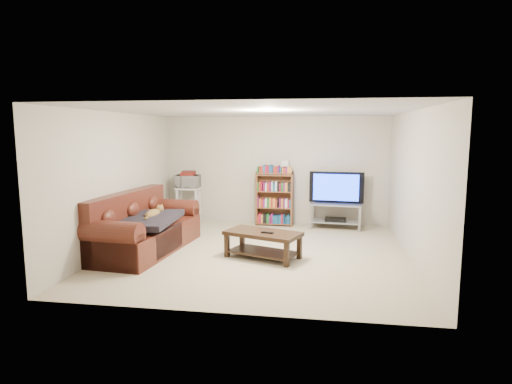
% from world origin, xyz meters
% --- Properties ---
extents(floor, '(5.00, 5.00, 0.00)m').
position_xyz_m(floor, '(0.00, 0.00, 0.00)').
color(floor, beige).
rests_on(floor, ground).
extents(ceiling, '(5.00, 5.00, 0.00)m').
position_xyz_m(ceiling, '(0.00, 0.00, 2.40)').
color(ceiling, white).
rests_on(ceiling, ground).
extents(wall_back, '(5.00, 0.00, 5.00)m').
position_xyz_m(wall_back, '(0.00, 2.50, 1.20)').
color(wall_back, beige).
rests_on(wall_back, ground).
extents(wall_front, '(5.00, 0.00, 5.00)m').
position_xyz_m(wall_front, '(0.00, -2.50, 1.20)').
color(wall_front, beige).
rests_on(wall_front, ground).
extents(wall_left, '(0.00, 5.00, 5.00)m').
position_xyz_m(wall_left, '(-2.50, 0.00, 1.20)').
color(wall_left, beige).
rests_on(wall_left, ground).
extents(wall_right, '(0.00, 5.00, 5.00)m').
position_xyz_m(wall_right, '(2.50, 0.00, 1.20)').
color(wall_right, beige).
rests_on(wall_right, ground).
extents(sofa, '(1.25, 2.48, 1.02)m').
position_xyz_m(sofa, '(-2.03, -0.15, 0.35)').
color(sofa, '#4C1D13').
rests_on(sofa, floor).
extents(blanket, '(0.94, 1.21, 0.20)m').
position_xyz_m(blanket, '(-1.85, -0.34, 0.59)').
color(blanket, black).
rests_on(blanket, sofa).
extents(cat, '(0.32, 0.67, 0.20)m').
position_xyz_m(cat, '(-1.83, -0.12, 0.65)').
color(cat, brown).
rests_on(cat, sofa).
extents(coffee_table, '(1.35, 0.99, 0.44)m').
position_xyz_m(coffee_table, '(0.12, -0.27, 0.31)').
color(coffee_table, black).
rests_on(coffee_table, floor).
extents(remote, '(0.21, 0.09, 0.02)m').
position_xyz_m(remote, '(0.20, -0.36, 0.45)').
color(remote, black).
rests_on(remote, coffee_table).
extents(tv_stand, '(1.12, 0.58, 0.54)m').
position_xyz_m(tv_stand, '(1.36, 2.15, 0.36)').
color(tv_stand, '#999EA3').
rests_on(tv_stand, floor).
extents(television, '(1.17, 0.26, 0.67)m').
position_xyz_m(television, '(1.36, 2.15, 0.88)').
color(television, black).
rests_on(television, tv_stand).
extents(dvd_player, '(0.46, 0.34, 0.06)m').
position_xyz_m(dvd_player, '(1.36, 2.15, 0.19)').
color(dvd_player, black).
rests_on(dvd_player, tv_stand).
extents(bookshelf, '(0.83, 0.28, 1.18)m').
position_xyz_m(bookshelf, '(0.03, 2.24, 0.61)').
color(bookshelf, brown).
rests_on(bookshelf, floor).
extents(shelf_clutter, '(0.60, 0.19, 0.28)m').
position_xyz_m(shelf_clutter, '(0.13, 2.25, 1.29)').
color(shelf_clutter, silver).
rests_on(shelf_clutter, bookshelf).
extents(microwave_stand, '(0.53, 0.39, 0.82)m').
position_xyz_m(microwave_stand, '(-1.91, 2.13, 0.53)').
color(microwave_stand, silver).
rests_on(microwave_stand, floor).
extents(microwave, '(0.52, 0.36, 0.28)m').
position_xyz_m(microwave, '(-1.91, 2.13, 0.96)').
color(microwave, silver).
rests_on(microwave, microwave_stand).
extents(game_boxes, '(0.31, 0.27, 0.05)m').
position_xyz_m(game_boxes, '(-1.91, 2.13, 1.13)').
color(game_boxes, maroon).
rests_on(game_boxes, microwave).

